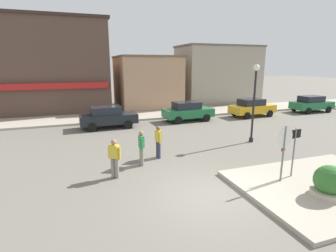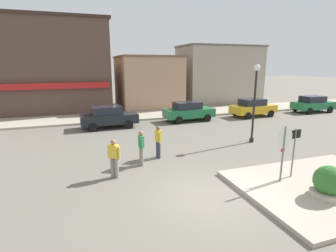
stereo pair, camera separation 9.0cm
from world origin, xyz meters
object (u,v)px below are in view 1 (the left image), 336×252
Objects in this scene: parked_car_nearest at (108,117)px; parked_car_second at (188,111)px; one_way_sign at (294,148)px; parked_car_fourth at (311,104)px; stop_sign at (284,147)px; pedestrian_crossing_near at (158,141)px; lamp_post at (255,92)px; pedestrian_crossing_far at (141,147)px; pedestrian_kerb_side at (114,157)px; planter at (329,185)px; parked_car_third at (252,107)px.

parked_car_nearest is 0.99× the size of parked_car_second.
one_way_sign is 17.63m from parked_car_fourth.
stop_sign is 0.57× the size of parked_car_fourth.
parked_car_second is 8.91m from pedestrian_crossing_near.
lamp_post is 7.45m from pedestrian_crossing_far.
parked_car_second is 2.53× the size of pedestrian_kerb_side.
planter is at bearing -44.78° from pedestrian_crossing_far.
pedestrian_kerb_side is (-6.52, 4.17, 0.31)m from planter.
planter is at bearing -66.18° from parked_car_nearest.
parked_car_fourth is (14.11, 11.66, -0.71)m from stop_sign.
lamp_post is (2.47, 5.13, 1.44)m from stop_sign.
pedestrian_crossing_near is 1.20m from pedestrian_crossing_far.
parked_car_fourth is at bearing 22.54° from pedestrian_crossing_near.
stop_sign is 0.56× the size of parked_car_second.
pedestrian_crossing_far reaches higher than parked_car_fourth.
parked_car_second is at bearing 52.01° from pedestrian_kerb_side.
planter is 7.74m from pedestrian_kerb_side.
parked_car_third is (6.63, 11.48, -0.52)m from one_way_sign.
pedestrian_crossing_far is at bearing 146.64° from one_way_sign.
lamp_post is 6.40m from pedestrian_crossing_near.
lamp_post reaches higher than planter.
lamp_post reaches higher than pedestrian_crossing_far.
parked_car_second is at bearing 2.67° from parked_car_nearest.
parked_car_third is (7.35, 11.69, -0.71)m from stop_sign.
parked_car_fourth is 20.28m from pedestrian_crossing_far.
pedestrian_kerb_side reaches higher than parked_car_third.
parked_car_third is 13.13m from pedestrian_crossing_near.
pedestrian_crossing_far is (-11.87, -8.03, 0.06)m from parked_car_third.
pedestrian_crossing_near is at bearing -122.65° from parked_car_second.
pedestrian_kerb_side is at bearing 159.34° from one_way_sign.
parked_car_nearest is 12.44m from parked_car_third.
parked_car_nearest is 7.37m from pedestrian_crossing_near.
pedestrian_crossing_near reaches higher than parked_car_fourth.
pedestrian_kerb_side is (-19.98, -8.97, 0.06)m from parked_car_fourth.
planter is 0.30× the size of parked_car_nearest.
parked_car_third is at bearing 0.69° from parked_car_nearest.
pedestrian_kerb_side reaches higher than planter.
parked_car_nearest is at bearing 85.03° from pedestrian_kerb_side.
lamp_post is 1.10× the size of parked_car_third.
parked_car_second is at bearing 83.84° from stop_sign.
planter is 0.30× the size of parked_car_third.
planter is 18.81m from parked_car_fourth.
one_way_sign is 1.30× the size of pedestrian_crossing_far.
pedestrian_crossing_near is at bearing 125.73° from planter.
parked_car_nearest is at bearing -179.31° from parked_car_third.
lamp_post is 13.52m from parked_car_fourth.
lamp_post is (1.75, 4.92, 1.63)m from one_way_sign.
stop_sign is 1.10× the size of one_way_sign.
lamp_post is 1.12× the size of parked_car_second.
pedestrian_crossing_near is at bearing -145.93° from parked_car_third.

